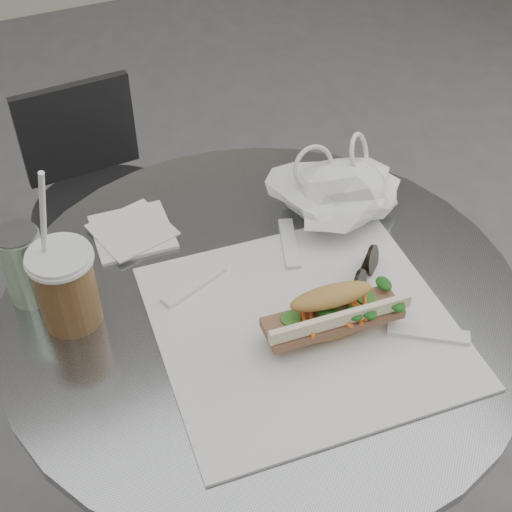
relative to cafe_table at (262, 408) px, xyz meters
name	(u,v)px	position (x,y,z in m)	size (l,w,h in m)	color
cafe_table	(262,408)	(0.00, 0.00, 0.00)	(0.76, 0.76, 0.74)	slate
chair_far	(110,239)	(-0.08, 0.72, -0.17)	(0.35, 0.36, 0.67)	#2C2C2F
sandwich_paper	(304,325)	(0.03, -0.07, 0.28)	(0.40, 0.38, 0.00)	white
banh_mi	(332,313)	(0.05, -0.10, 0.32)	(0.24, 0.11, 0.08)	#B78D45
iced_coffee	(66,286)	(-0.26, 0.08, 0.34)	(0.09, 0.09, 0.26)	olive
sunglasses	(364,274)	(0.15, -0.03, 0.29)	(0.09, 0.08, 0.05)	black
plastic_bag	(340,194)	(0.19, 0.11, 0.32)	(0.20, 0.15, 0.10)	white
napkin_stack	(132,231)	(-0.13, 0.21, 0.28)	(0.13, 0.13, 0.01)	white
drink_can	(25,265)	(-0.30, 0.14, 0.33)	(0.06, 0.06, 0.12)	#60A15E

